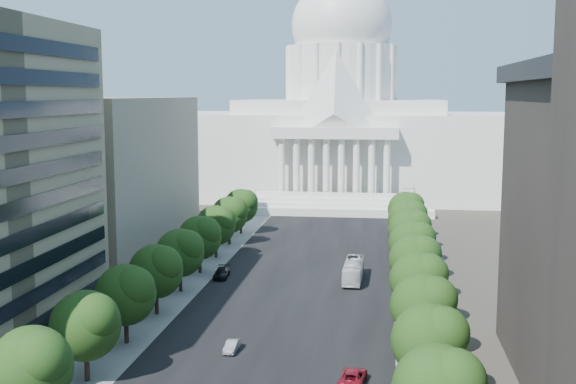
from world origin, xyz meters
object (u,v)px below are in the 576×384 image
at_px(city_bus, 353,271).
at_px(car_dark_b, 222,273).
at_px(car_silver, 232,346).
at_px(car_red, 353,377).

bearing_deg(city_bus, car_dark_b, -175.84).
bearing_deg(car_dark_b, car_silver, -79.33).
distance_m(car_silver, car_dark_b, 35.32).
xyz_separation_m(car_silver, city_bus, (12.97, 35.23, 1.05)).
distance_m(car_red, car_dark_b, 48.43).
height_order(car_silver, car_red, car_red).
distance_m(car_dark_b, city_bus, 22.08).
height_order(car_silver, city_bus, city_bus).
xyz_separation_m(car_silver, car_red, (14.82, -8.00, 0.14)).
bearing_deg(car_silver, car_dark_b, 107.07).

